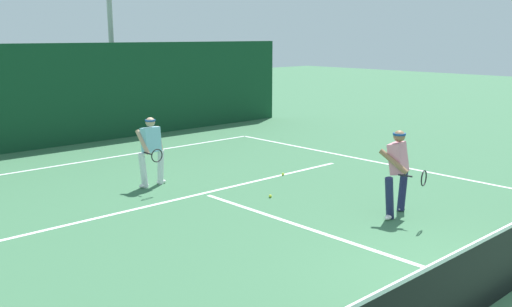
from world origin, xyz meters
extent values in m
plane|color=#3A6B48|center=(0.00, 0.00, 0.00)|extent=(80.00, 80.00, 0.00)
cube|color=white|center=(0.00, 11.27, 0.00)|extent=(10.67, 0.10, 0.01)
cube|color=white|center=(0.00, 6.59, 0.00)|extent=(8.70, 0.10, 0.01)
cube|color=white|center=(0.00, 3.20, 0.00)|extent=(0.10, 6.40, 0.01)
cube|color=black|center=(0.00, 0.00, 0.47)|extent=(11.51, 0.02, 0.95)
cylinder|color=#1E234C|center=(2.16, 3.02, 0.41)|extent=(0.29, 0.20, 0.83)
cylinder|color=#1E234C|center=(1.48, 2.85, 0.41)|extent=(0.34, 0.22, 0.83)
ellipsoid|color=white|center=(2.16, 3.02, 0.04)|extent=(0.28, 0.17, 0.09)
ellipsoid|color=white|center=(1.48, 2.85, 0.04)|extent=(0.28, 0.17, 0.09)
cube|color=pink|center=(1.82, 2.94, 1.11)|extent=(0.49, 0.41, 0.61)
cylinder|color=#9E704C|center=(2.05, 2.99, 1.08)|extent=(0.23, 0.15, 0.64)
cylinder|color=#9E704C|center=(1.59, 2.88, 1.08)|extent=(0.23, 0.58, 0.43)
sphere|color=#9E704C|center=(1.82, 2.94, 1.52)|extent=(0.22, 0.22, 0.22)
cylinder|color=#19478C|center=(1.82, 2.94, 1.56)|extent=(0.29, 0.29, 0.04)
cylinder|color=black|center=(1.60, 2.63, 0.86)|extent=(0.09, 0.26, 0.03)
torus|color=black|center=(1.68, 2.30, 0.86)|extent=(0.29, 0.09, 0.29)
cylinder|color=silver|center=(-0.20, 7.90, 0.39)|extent=(0.20, 0.15, 0.80)
cylinder|color=silver|center=(-0.68, 7.88, 0.39)|extent=(0.22, 0.15, 0.80)
ellipsoid|color=white|center=(-0.20, 7.90, 0.04)|extent=(0.27, 0.12, 0.09)
ellipsoid|color=white|center=(-0.68, 7.88, 0.04)|extent=(0.27, 0.12, 0.09)
cube|color=#8CCCE0|center=(-0.44, 7.89, 1.07)|extent=(0.42, 0.28, 0.57)
cylinder|color=tan|center=(-0.21, 7.90, 1.04)|extent=(0.20, 0.10, 0.61)
cylinder|color=tan|center=(-0.67, 7.88, 1.04)|extent=(0.12, 0.46, 0.53)
sphere|color=tan|center=(-0.44, 7.89, 1.46)|extent=(0.21, 0.21, 0.21)
cylinder|color=#19478C|center=(-0.44, 7.89, 1.50)|extent=(0.24, 0.24, 0.04)
cylinder|color=black|center=(-0.70, 7.63, 0.83)|extent=(0.05, 0.26, 0.03)
torus|color=black|center=(-0.68, 7.29, 0.83)|extent=(0.29, 0.04, 0.29)
sphere|color=#D1E033|center=(2.42, 6.55, 0.03)|extent=(0.07, 0.07, 0.07)
sphere|color=#D1E033|center=(0.86, 5.38, 0.03)|extent=(0.07, 0.07, 0.07)
cube|color=#123F24|center=(0.00, 13.84, 1.56)|extent=(18.13, 0.12, 3.12)
cylinder|color=#9EA39E|center=(2.68, 15.24, 3.01)|extent=(0.18, 0.18, 6.02)
camera|label=1|loc=(-7.11, -2.86, 3.36)|focal=39.64mm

